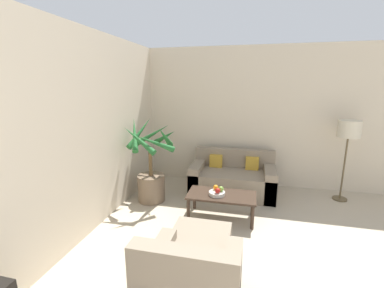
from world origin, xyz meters
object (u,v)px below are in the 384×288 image
Objects in this scene: coffee_table at (221,197)px; floor_lamp at (349,133)px; orange_fruit at (216,187)px; ottoman at (201,243)px; fruit_bowl at (217,193)px; apple_red at (218,191)px; sofa_loveseat at (233,179)px; apple_green at (221,189)px; armchair at (192,284)px; potted_palm at (151,172)px.

floor_lamp is at bearing 29.70° from coffee_table.
orange_fruit is at bearing -151.97° from floor_lamp.
floor_lamp is at bearing 28.03° from orange_fruit.
orange_fruit is at bearing 88.54° from ottoman.
apple_red is at bearing -73.04° from fruit_bowl.
apple_red is at bearing 85.39° from ottoman.
sofa_loveseat is at bearing 81.54° from fruit_bowl.
armchair is at bearing -91.81° from apple_green.
fruit_bowl is at bearing 86.63° from ottoman.
orange_fruit is 1.73m from armchair.
armchair is at bearing -88.91° from orange_fruit.
apple_green and orange_fruit have the same top height.
orange_fruit is at bearing 91.09° from armchair.
armchair is 0.75m from ottoman.
ottoman is (1.14, -1.29, -0.34)m from potted_palm.
armchair reaches higher than apple_red.
ottoman is (-0.05, -0.91, -0.24)m from fruit_bowl.
ottoman is (-0.12, -0.95, -0.16)m from coffee_table.
potted_palm is 1.28m from apple_red.
apple_red is at bearing -118.11° from coffee_table.
apple_red is 1.02× the size of orange_fruit.
sofa_loveseat reaches higher than apple_green.
apple_red is (-0.14, -1.09, 0.21)m from sofa_loveseat.
apple_green is 0.12× the size of ottoman.
apple_green is 0.99m from ottoman.
potted_palm reaches higher than orange_fruit.
armchair is at bearing -90.42° from apple_red.
armchair reaches higher than orange_fruit.
armchair reaches higher than ottoman.
potted_palm reaches higher than floor_lamp.
sofa_loveseat is 1.01m from coffee_table.
apple_red is 0.09m from apple_green.
apple_red is (-0.05, -0.09, 0.14)m from coffee_table.
sofa_loveseat is 19.68× the size of orange_fruit.
orange_fruit is 0.09× the size of armchair.
fruit_bowl is at bearing -155.48° from apple_green.
coffee_table is 0.17m from orange_fruit.
ottoman is (-0.02, -0.98, -0.30)m from orange_fruit.
sofa_loveseat is at bearing 83.91° from ottoman.
fruit_bowl is (1.19, -0.38, -0.11)m from potted_palm.
orange_fruit reaches higher than ottoman.
armchair is (1.20, -2.03, -0.25)m from potted_palm.
floor_lamp is 2.47m from fruit_bowl.
orange_fruit is at bearing 113.45° from fruit_bowl.
armchair is (-0.05, -1.68, -0.21)m from apple_green.
potted_palm reaches higher than armchair.
floor_lamp is at bearing 13.63° from potted_palm.
orange_fruit is (-2.06, -1.10, -0.73)m from floor_lamp.
orange_fruit is at bearing 154.69° from apple_green.
coffee_table is 1.20× the size of armchair.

